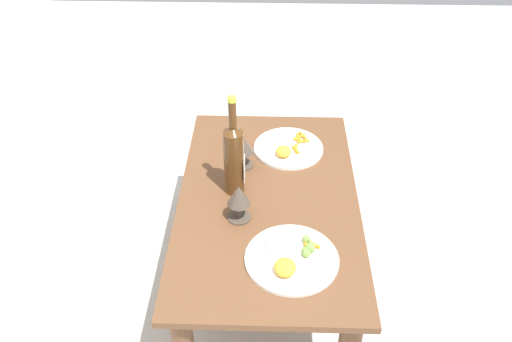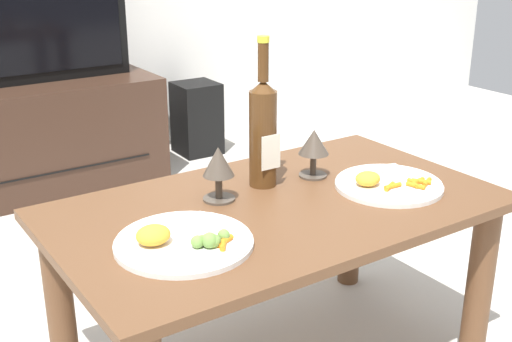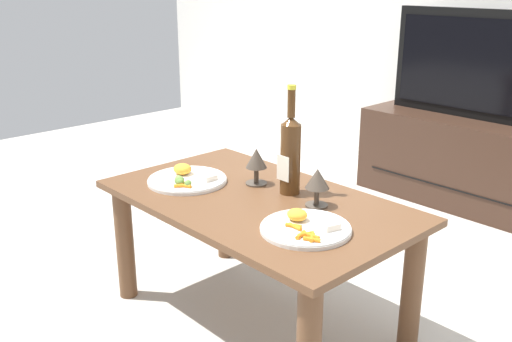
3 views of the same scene
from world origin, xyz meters
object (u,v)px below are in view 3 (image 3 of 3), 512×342
dinner_plate_right (306,227)px  goblet_left (256,161)px  wine_bottle (290,152)px  tv_stand (461,159)px  goblet_right (317,181)px  dinner_plate_left (187,179)px  dining_table (257,223)px  tv_screen (472,64)px

dinner_plate_right → goblet_left: bearing=156.9°
wine_bottle → tv_stand: bearing=95.6°
goblet_right → dinner_plate_left: (-0.49, -0.17, -0.08)m
wine_bottle → dinner_plate_left: 0.42m
tv_stand → dinner_plate_left: 1.79m
goblet_left → dinner_plate_left: (-0.19, -0.17, -0.08)m
dining_table → wine_bottle: size_ratio=2.82×
dinner_plate_left → tv_stand: bearing=84.0°
tv_screen → dinner_plate_left: (-0.19, -1.76, -0.27)m
tv_screen → wine_bottle: bearing=-84.4°
dining_table → tv_stand: 1.70m
goblet_right → dinner_plate_right: 0.22m
wine_bottle → goblet_right: 0.16m
tv_screen → wine_bottle: 1.58m
dining_table → dinner_plate_right: size_ratio=3.94×
tv_screen → dinner_plate_left: size_ratio=3.08×
goblet_right → dinner_plate_right: (0.11, -0.17, -0.08)m
dining_table → wine_bottle: bearing=71.8°
tv_stand → dinner_plate_left: size_ratio=3.64×
dining_table → goblet_left: (-0.11, 0.10, 0.19)m
dinner_plate_right → goblet_right: bearing=122.2°
goblet_left → dinner_plate_left: 0.27m
goblet_left → dinner_plate_right: goblet_left is taller
dinner_plate_right → tv_stand: bearing=103.1°
goblet_left → dinner_plate_right: size_ratio=0.50×
tv_stand → goblet_right: 1.65m
goblet_left → tv_stand: bearing=90.2°
wine_bottle → goblet_right: wine_bottle is taller
dining_table → tv_stand: size_ratio=1.02×
tv_screen → goblet_right: tv_screen is taller
dining_table → goblet_left: 0.24m
goblet_right → dinner_plate_left: size_ratio=0.45×
wine_bottle → dinner_plate_right: 0.35m
dining_table → goblet_left: size_ratio=7.94×
tv_stand → goblet_left: (0.01, -1.59, 0.34)m
dining_table → tv_stand: dining_table is taller
dining_table → tv_screen: tv_screen is taller
wine_bottle → tv_screen: bearing=95.6°
goblet_left → goblet_right: 0.30m
goblet_left → dinner_plate_right: 0.45m
wine_bottle → dinner_plate_right: (0.26, -0.20, -0.14)m
tv_stand → goblet_right: (0.30, -1.59, 0.34)m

